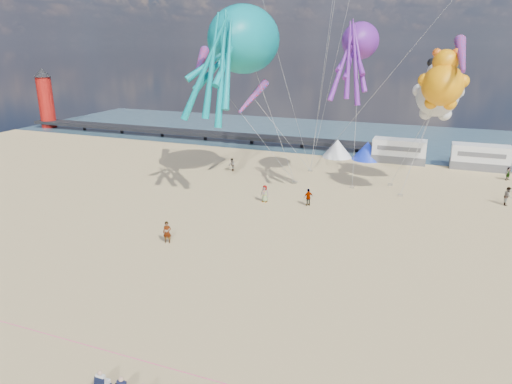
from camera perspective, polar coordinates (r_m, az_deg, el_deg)
name	(u,v)px	position (r m, az deg, el deg)	size (l,w,h in m)	color
ground	(231,317)	(26.74, -3.18, -15.29)	(120.00, 120.00, 0.00)	#D8BA7D
water	(367,137)	(77.29, 13.73, 6.64)	(120.00, 120.00, 0.00)	#325161
pier	(183,132)	(75.59, -9.10, 7.43)	(60.00, 3.00, 0.50)	black
lighthouse	(46,102)	(92.21, -24.75, 10.13)	(2.60, 2.60, 9.00)	#A5140F
motorhome_0	(399,151)	(61.82, 17.45, 4.93)	(6.60, 2.50, 3.00)	silver
motorhome_1	(480,157)	(62.05, 26.21, 3.94)	(6.60, 2.50, 3.00)	silver
tent_white	(337,148)	(62.82, 10.12, 5.41)	(4.00, 4.00, 2.40)	white
tent_blue	(367,151)	(62.23, 13.75, 5.05)	(4.00, 4.00, 2.40)	#1933CC
rope_line	(187,373)	(23.16, -8.58, -21.48)	(0.03, 0.03, 34.00)	#F2338C
standing_person	(167,232)	(35.84, -11.05, -4.96)	(0.63, 0.42, 1.73)	tan
beachgoer_1	(232,165)	(55.02, -3.04, 3.43)	(0.77, 0.50, 1.57)	#7F6659
beachgoer_3	(308,197)	(43.40, 6.57, -0.65)	(1.08, 0.62, 1.67)	#7F6659
beachgoer_4	(508,174)	(58.60, 29.01, 2.02)	(0.88, 0.37, 1.50)	#7F6659
beachgoer_6	(265,194)	(44.15, 1.10, -0.20)	(0.61, 0.40, 1.68)	#7F6659
beachgoer_7	(508,196)	(49.42, 28.95, -0.45)	(0.88, 0.57, 1.79)	#7F6659
sandbag_a	(295,182)	(50.41, 4.89, 1.21)	(0.50, 0.35, 0.22)	gray
sandbag_b	(352,187)	(49.68, 11.92, 0.62)	(0.50, 0.35, 0.22)	gray
sandbag_c	(400,195)	(48.15, 17.58, -0.41)	(0.50, 0.35, 0.22)	gray
sandbag_d	(390,185)	(51.47, 16.43, 0.87)	(0.50, 0.35, 0.22)	gray
sandbag_e	(310,171)	(55.18, 6.80, 2.64)	(0.50, 0.35, 0.22)	gray
kite_octopus_teal	(244,39)	(48.36, -1.47, 18.52)	(5.02, 11.71, 13.38)	#078A91
kite_octopus_purple	(360,41)	(47.62, 12.92, 17.95)	(3.64, 8.49, 9.70)	#6D2198
kite_panda	(437,96)	(49.76, 21.73, 11.14)	(5.03, 4.73, 7.10)	silver
kite_teddy_orange	(443,85)	(44.25, 22.30, 12.25)	(4.39, 4.13, 6.20)	orange
windsock_left	(201,62)	(52.05, -6.93, 15.85)	(1.10, 6.67, 6.67)	red
windsock_mid	(461,55)	(44.09, 24.30, 15.35)	(1.00, 5.78, 5.78)	red
windsock_right	(253,97)	(50.39, -0.40, 11.79)	(0.90, 5.67, 5.67)	red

